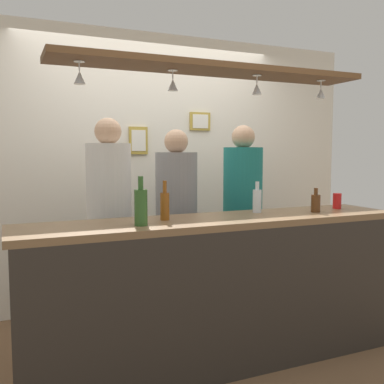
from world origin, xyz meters
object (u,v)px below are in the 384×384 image
at_px(bottle_champagne_green, 141,206).
at_px(drink_can, 337,201).
at_px(person_middle_grey_shirt, 176,210).
at_px(picture_frame_crest, 138,141).
at_px(picture_frame_upper_small, 200,121).
at_px(person_left_white_patterned_shirt, 109,208).
at_px(bottle_beer_brown_stubby, 316,203).
at_px(bottle_beer_amber_tall, 165,205).
at_px(bottle_soda_clear, 257,200).
at_px(person_right_teal_shirt, 243,203).

relative_size(bottle_champagne_green, drink_can, 2.46).
xyz_separation_m(person_middle_grey_shirt, picture_frame_crest, (-0.10, 0.73, 0.58)).
relative_size(drink_can, picture_frame_upper_small, 0.55).
height_order(person_left_white_patterned_shirt, bottle_beer_brown_stubby, person_left_white_patterned_shirt).
distance_m(person_left_white_patterned_shirt, bottle_beer_brown_stubby, 1.56).
xyz_separation_m(person_left_white_patterned_shirt, drink_can, (1.67, -0.61, 0.04)).
relative_size(bottle_beer_amber_tall, picture_frame_upper_small, 1.18).
bearing_deg(bottle_beer_amber_tall, bottle_beer_brown_stubby, -4.07).
xyz_separation_m(person_left_white_patterned_shirt, bottle_champagne_green, (0.02, -0.76, 0.10)).
height_order(bottle_soda_clear, bottle_beer_brown_stubby, bottle_soda_clear).
height_order(bottle_champagne_green, picture_frame_crest, picture_frame_crest).
bearing_deg(bottle_beer_amber_tall, drink_can, 0.35).
xyz_separation_m(bottle_champagne_green, picture_frame_crest, (0.43, 1.50, 0.44)).
height_order(bottle_beer_brown_stubby, picture_frame_crest, picture_frame_crest).
relative_size(bottle_soda_clear, bottle_beer_brown_stubby, 1.28).
bearing_deg(picture_frame_upper_small, bottle_beer_brown_stubby, -78.53).
height_order(bottle_champagne_green, drink_can, bottle_champagne_green).
height_order(person_right_teal_shirt, picture_frame_crest, picture_frame_crest).
height_order(bottle_soda_clear, picture_frame_upper_small, picture_frame_upper_small).
relative_size(drink_can, picture_frame_crest, 0.47).
bearing_deg(drink_can, bottle_beer_brown_stubby, -162.18).
xyz_separation_m(person_left_white_patterned_shirt, person_right_teal_shirt, (1.17, 0.00, -0.02)).
distance_m(bottle_champagne_green, drink_can, 1.66).
height_order(bottle_soda_clear, picture_frame_crest, picture_frame_crest).
bearing_deg(bottle_beer_amber_tall, person_middle_grey_shirt, 62.37).
bearing_deg(bottle_beer_brown_stubby, bottle_soda_clear, 160.39).
distance_m(bottle_beer_brown_stubby, picture_frame_upper_small, 1.62).
height_order(person_left_white_patterned_shirt, drink_can, person_left_white_patterned_shirt).
bearing_deg(bottle_soda_clear, person_middle_grey_shirt, 127.11).
distance_m(bottle_beer_amber_tall, picture_frame_upper_small, 1.74).
distance_m(bottle_soda_clear, bottle_champagne_green, 0.97).
distance_m(person_middle_grey_shirt, bottle_soda_clear, 0.71).
distance_m(person_right_teal_shirt, bottle_beer_brown_stubby, 0.74).
distance_m(person_left_white_patterned_shirt, person_right_teal_shirt, 1.17).
height_order(person_right_teal_shirt, bottle_beer_amber_tall, person_right_teal_shirt).
bearing_deg(bottle_beer_brown_stubby, picture_frame_upper_small, 101.47).
bearing_deg(bottle_champagne_green, picture_frame_crest, 73.93).
distance_m(person_right_teal_shirt, drink_can, 0.79).
height_order(picture_frame_crest, picture_frame_upper_small, picture_frame_upper_small).
relative_size(person_middle_grey_shirt, bottle_soda_clear, 7.17).
xyz_separation_m(person_right_teal_shirt, picture_frame_upper_small, (-0.08, 0.73, 0.75)).
xyz_separation_m(person_middle_grey_shirt, person_right_teal_shirt, (0.62, 0.00, 0.03)).
bearing_deg(bottle_beer_brown_stubby, person_middle_grey_shirt, 139.92).
bearing_deg(bottle_soda_clear, picture_frame_crest, 111.95).
bearing_deg(picture_frame_crest, bottle_champagne_green, -106.07).
bearing_deg(drink_can, picture_frame_crest, 132.19).
height_order(bottle_champagne_green, picture_frame_upper_small, picture_frame_upper_small).
bearing_deg(bottle_beer_amber_tall, person_right_teal_shirt, 33.31).
height_order(person_right_teal_shirt, bottle_beer_brown_stubby, person_right_teal_shirt).
relative_size(bottle_champagne_green, picture_frame_crest, 1.15).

